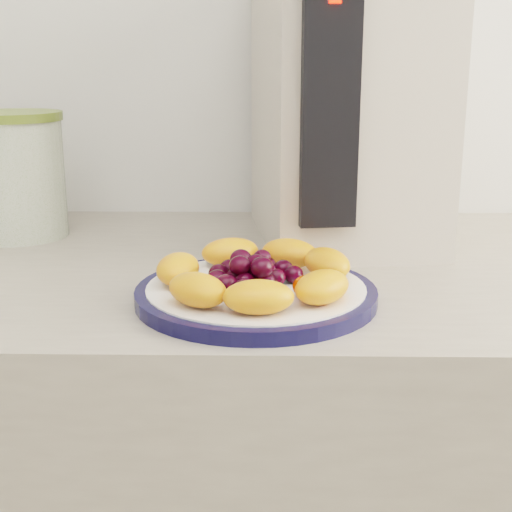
{
  "coord_description": "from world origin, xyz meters",
  "views": [
    {
      "loc": [
        0.11,
        0.33,
        1.15
      ],
      "look_at": [
        0.1,
        1.04,
        0.95
      ],
      "focal_mm": 50.0,
      "sensor_mm": 36.0,
      "label": 1
    }
  ],
  "objects": [
    {
      "name": "canister_lid",
      "position": [
        -0.25,
        1.33,
        1.07
      ],
      "size": [
        0.18,
        0.18,
        0.01
      ],
      "primitive_type": "cylinder",
      "rotation": [
        0.0,
        0.0,
        -0.26
      ],
      "color": "olive",
      "rests_on": "canister"
    },
    {
      "name": "plate_face",
      "position": [
        0.1,
        1.04,
        0.91
      ],
      "size": [
        0.23,
        0.23,
        0.02
      ],
      "primitive_type": "cylinder",
      "color": "white",
      "rests_on": "counter"
    },
    {
      "name": "appliance_panel",
      "position": [
        0.18,
        1.16,
        1.1
      ],
      "size": [
        0.07,
        0.03,
        0.29
      ],
      "primitive_type": "cube",
      "rotation": [
        0.0,
        0.0,
        0.13
      ],
      "color": "black",
      "rests_on": "appliance_body"
    },
    {
      "name": "plate_rim",
      "position": [
        0.1,
        1.04,
        0.91
      ],
      "size": [
        0.26,
        0.26,
        0.01
      ],
      "primitive_type": "cylinder",
      "color": "#0F1136",
      "rests_on": "counter"
    },
    {
      "name": "appliance_body",
      "position": [
        0.22,
        1.33,
        1.09
      ],
      "size": [
        0.26,
        0.34,
        0.39
      ],
      "primitive_type": "cube",
      "rotation": [
        0.0,
        0.0,
        0.13
      ],
      "color": "#BEB2A3",
      "rests_on": "counter"
    },
    {
      "name": "fruit_plate",
      "position": [
        0.1,
        1.04,
        0.93
      ],
      "size": [
        0.22,
        0.22,
        0.04
      ],
      "color": "orange",
      "rests_on": "plate_face"
    },
    {
      "name": "canister",
      "position": [
        -0.25,
        1.33,
        0.98
      ],
      "size": [
        0.17,
        0.17,
        0.17
      ],
      "primitive_type": "cylinder",
      "rotation": [
        0.0,
        0.0,
        -0.26
      ],
      "color": "#38580C",
      "rests_on": "counter"
    },
    {
      "name": "appliance_led",
      "position": [
        0.18,
        1.15,
        1.21
      ],
      "size": [
        0.01,
        0.01,
        0.01
      ],
      "primitive_type": "cube",
      "rotation": [
        0.0,
        0.0,
        0.13
      ],
      "color": "#FF0C05",
      "rests_on": "appliance_panel"
    }
  ]
}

